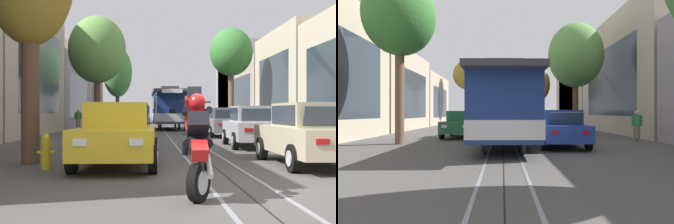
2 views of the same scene
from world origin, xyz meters
TOP-DOWN VIEW (x-y plane):
  - ground_plane at (0.00, 21.96)m, footprint 160.00×160.00m
  - trolley_track_rails at (0.00, 25.44)m, footprint 1.14×62.89m
  - building_facade_left at (-10.60, 25.01)m, footprint 5.76×54.59m
  - building_facade_right at (10.30, 27.11)m, footprint 5.36×54.59m
  - parked_car_yellow_near_left at (-2.38, 3.65)m, footprint 2.07×4.39m
  - parked_car_navy_second_left at (-2.53, 9.32)m, footprint 2.14×4.42m
  - parked_car_beige_mid_left at (-2.52, 15.64)m, footprint 2.03×4.37m
  - parked_car_blue_fourth_left at (-2.49, 21.81)m, footprint 2.11×4.41m
  - parked_car_blue_fifth_left at (-2.48, 27.58)m, footprint 2.04×4.38m
  - parked_car_beige_near_right at (2.47, 3.58)m, footprint 2.01×4.37m
  - parked_car_silver_second_right at (2.41, 9.39)m, footprint 2.14×4.42m
  - parked_car_grey_mid_right at (2.43, 16.36)m, footprint 2.14×4.42m
  - parked_car_green_fourth_right at (2.48, 22.61)m, footprint 2.10×4.41m
  - street_tree_kerb_left_second at (-4.88, 20.74)m, footprint 3.67×3.96m
  - street_tree_kerb_left_mid at (-4.54, 34.43)m, footprint 2.77×2.42m
  - street_tree_kerb_right_second at (4.86, 26.50)m, footprint 3.32×3.56m
  - cable_car_trolley at (0.00, 27.74)m, footprint 2.65×9.15m
  - motorcycle_with_rider at (-0.86, -0.32)m, footprint 0.50×1.86m
  - pedestrian_on_left_pavement at (-6.83, 25.45)m, footprint 0.55×0.42m
  - fire_hydrant at (-4.03, 3.10)m, footprint 0.40×0.22m

SIDE VIEW (x-z plane):
  - ground_plane at x=0.00m, z-range 0.00..0.00m
  - trolley_track_rails at x=0.00m, z-range 0.00..0.01m
  - fire_hydrant at x=-4.03m, z-range 0.00..0.84m
  - parked_car_yellow_near_left at x=-2.38m, z-range 0.01..1.59m
  - parked_car_navy_second_left at x=-2.53m, z-range 0.01..1.59m
  - parked_car_beige_mid_left at x=-2.52m, z-range 0.01..1.59m
  - parked_car_blue_fourth_left at x=-2.49m, z-range 0.01..1.59m
  - parked_car_blue_fifth_left at x=-2.48m, z-range 0.01..1.59m
  - parked_car_beige_near_right at x=2.47m, z-range 0.01..1.59m
  - parked_car_silver_second_right at x=2.41m, z-range 0.01..1.59m
  - parked_car_grey_mid_right at x=2.43m, z-range 0.01..1.59m
  - parked_car_green_fourth_right at x=2.48m, z-range 0.01..1.59m
  - pedestrian_on_left_pavement at x=-6.83m, z-range 0.10..1.69m
  - motorcycle_with_rider at x=-0.86m, z-range 0.04..1.83m
  - cable_car_trolley at x=0.00m, z-range 0.02..3.30m
  - building_facade_right at x=10.30m, z-range -1.14..8.67m
  - building_facade_left at x=-10.60m, z-range -0.39..8.67m
  - street_tree_kerb_left_mid at x=-4.54m, z-range 1.34..8.86m
  - street_tree_kerb_left_second at x=-4.88m, z-range 1.57..9.05m
  - street_tree_kerb_right_second at x=4.86m, z-range 2.02..9.91m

